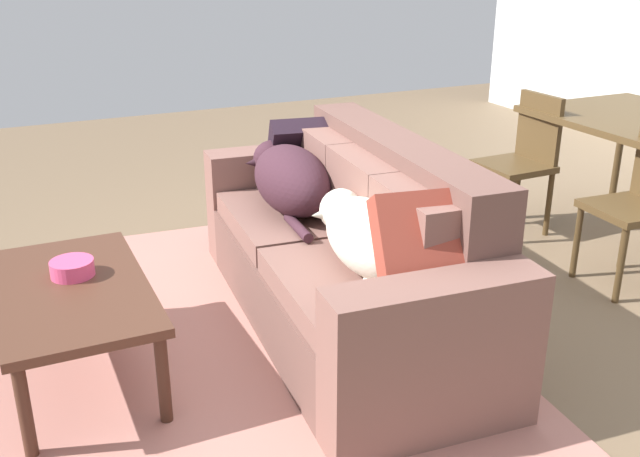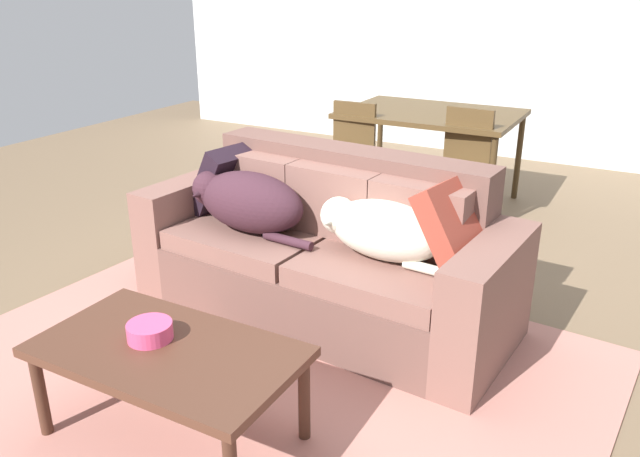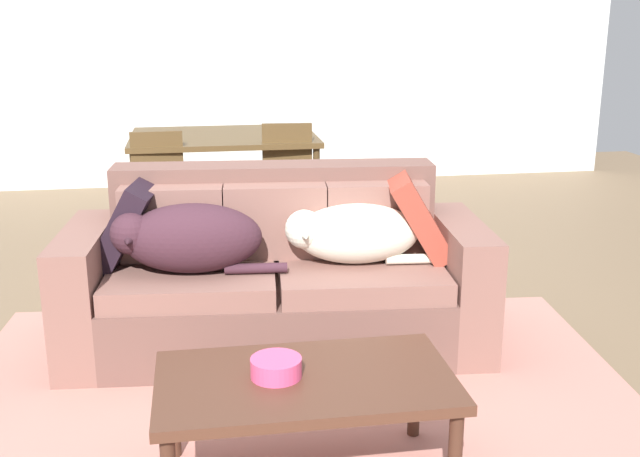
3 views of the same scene
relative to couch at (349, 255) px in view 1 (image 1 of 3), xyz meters
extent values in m
plane|color=brown|center=(-0.09, 0.00, -0.35)|extent=(10.00, 10.00, 0.00)
cube|color=tan|center=(0.00, -0.81, -0.35)|extent=(3.33, 2.87, 0.01)
cube|color=brown|center=(0.00, -0.06, -0.18)|extent=(1.76, 0.98, 0.35)
cube|color=brown|center=(-0.43, -0.02, 0.05)|extent=(0.88, 0.87, 0.11)
cube|color=brown|center=(0.42, -0.09, 0.05)|extent=(0.88, 0.87, 0.11)
cube|color=brown|center=(0.02, 0.24, 0.33)|extent=(1.71, 0.38, 0.45)
cube|color=brown|center=(-0.52, 0.10, 0.30)|extent=(0.53, 0.20, 0.38)
cube|color=brown|center=(0.00, 0.05, 0.30)|extent=(0.53, 0.20, 0.38)
cube|color=brown|center=(0.53, 0.01, 0.30)|extent=(0.53, 0.20, 0.38)
cube|color=brown|center=(-0.95, 0.02, -0.03)|extent=(0.28, 0.86, 0.65)
cube|color=brown|center=(0.95, -0.13, -0.03)|extent=(0.28, 0.86, 0.65)
ellipsoid|color=#3B202A|center=(-0.42, -0.12, 0.28)|extent=(0.70, 0.40, 0.34)
sphere|color=#3B202A|center=(-0.70, -0.12, 0.31)|extent=(0.21, 0.21, 0.21)
cone|color=black|center=(-0.71, -0.21, 0.30)|extent=(0.10, 0.12, 0.09)
cylinder|color=#3B202A|center=(-0.12, -0.22, 0.14)|extent=(0.31, 0.07, 0.05)
ellipsoid|color=silver|center=(0.40, -0.11, 0.26)|extent=(0.65, 0.35, 0.30)
sphere|color=silver|center=(0.13, -0.11, 0.29)|extent=(0.20, 0.20, 0.20)
cone|color=#A8A696|center=(0.12, -0.20, 0.28)|extent=(0.10, 0.11, 0.09)
cylinder|color=silver|center=(0.67, -0.20, 0.14)|extent=(0.29, 0.07, 0.05)
cube|color=black|center=(-0.74, 0.11, 0.30)|extent=(0.39, 0.49, 0.44)
cube|color=#963A2B|center=(0.75, -0.01, 0.31)|extent=(0.41, 0.51, 0.45)
cube|color=#4F2E20|center=(-0.03, -1.28, 0.06)|extent=(1.07, 0.60, 0.04)
cylinder|color=#43271C|center=(-0.52, -1.53, -0.16)|extent=(0.05, 0.05, 0.40)
cylinder|color=#43271C|center=(0.45, -1.53, -0.16)|extent=(0.05, 0.05, 0.40)
cylinder|color=#43271C|center=(-0.52, -1.03, -0.16)|extent=(0.05, 0.05, 0.40)
cylinder|color=#43271C|center=(0.45, -1.03, -0.16)|extent=(0.05, 0.05, 0.40)
cylinder|color=#EA4C7F|center=(-0.14, -1.26, 0.12)|extent=(0.18, 0.18, 0.07)
cylinder|color=#43311A|center=(-0.82, 1.69, 0.01)|extent=(0.05, 0.05, 0.74)
cylinder|color=#43311A|center=(-0.82, 2.59, 0.01)|extent=(0.05, 0.05, 0.74)
cube|color=#4F391F|center=(-0.65, 1.50, 0.09)|extent=(0.41, 0.41, 0.04)
cube|color=#4F391F|center=(-0.65, 1.68, 0.32)|extent=(0.36, 0.05, 0.42)
cylinder|color=#47341C|center=(-0.81, 1.32, -0.14)|extent=(0.04, 0.04, 0.42)
cylinder|color=#47341C|center=(-0.47, 1.34, -0.14)|extent=(0.04, 0.04, 0.42)
cylinder|color=#47341C|center=(-0.82, 1.66, -0.14)|extent=(0.04, 0.04, 0.42)
cylinder|color=#47341C|center=(-0.48, 1.68, -0.14)|extent=(0.04, 0.04, 0.42)
cube|color=#4F391F|center=(0.26, 1.54, 0.09)|extent=(0.42, 0.42, 0.04)
cylinder|color=#47341C|center=(0.08, 1.39, -0.14)|extent=(0.04, 0.04, 0.42)
cylinder|color=#47341C|center=(0.42, 1.36, -0.14)|extent=(0.04, 0.04, 0.42)
cylinder|color=#47341C|center=(0.10, 1.72, -0.14)|extent=(0.04, 0.04, 0.42)
camera|label=1|loc=(2.88, -1.49, 1.41)|focal=40.94mm
camera|label=2|loc=(1.55, -2.90, 1.45)|focal=35.86mm
camera|label=3|loc=(-0.38, -3.75, 1.34)|focal=43.24mm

